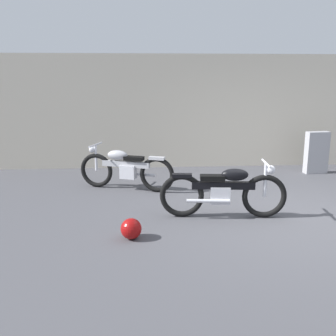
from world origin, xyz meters
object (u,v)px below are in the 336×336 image
stone_marker (317,153)px  motorcycle_black (224,191)px  helmet (131,229)px  motorcycle_silver (125,168)px

stone_marker → motorcycle_black: (-2.74, -2.75, -0.05)m
helmet → stone_marker: bearing=39.9°
helmet → motorcycle_black: (1.45, 0.76, 0.29)m
stone_marker → helmet: (-4.18, -3.50, -0.34)m
helmet → motorcycle_silver: 2.46m
stone_marker → helmet: 5.47m
stone_marker → motorcycle_black: size_ratio=0.48×
motorcycle_black → helmet: bearing=-147.0°
helmet → motorcycle_black: 1.66m
stone_marker → motorcycle_silver: (-4.36, -1.07, -0.06)m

